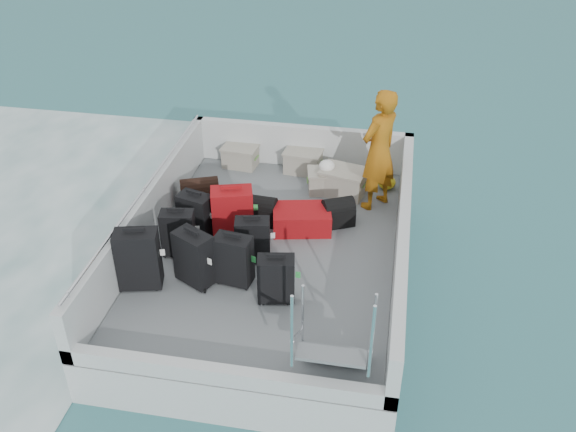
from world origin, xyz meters
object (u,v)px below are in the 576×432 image
(suitcase_2, at_px, (196,216))
(suitcase_3, at_px, (194,259))
(crate_3, at_px, (343,183))
(suitcase_0, at_px, (139,260))
(suitcase_1, at_px, (178,234))
(suitcase_5, at_px, (233,215))
(crate_1, at_px, (303,162))
(crate_0, at_px, (240,157))
(suitcase_4, at_px, (234,260))
(crate_2, at_px, (326,182))
(suitcase_6, at_px, (276,280))
(passenger, at_px, (379,150))
(suitcase_7, at_px, (253,241))
(suitcase_8, at_px, (302,219))

(suitcase_2, height_order, suitcase_3, suitcase_3)
(crate_3, bearing_deg, suitcase_2, -141.09)
(suitcase_0, bearing_deg, suitcase_1, 57.27)
(suitcase_3, distance_m, suitcase_5, 1.06)
(crate_1, bearing_deg, suitcase_0, -114.75)
(suitcase_2, xyz_separation_m, crate_0, (0.10, 2.10, -0.17))
(suitcase_4, relative_size, crate_2, 1.25)
(suitcase_0, relative_size, suitcase_5, 1.05)
(suitcase_4, distance_m, crate_1, 3.02)
(crate_3, bearing_deg, suitcase_5, -133.05)
(suitcase_2, height_order, crate_1, suitcase_2)
(suitcase_6, height_order, passenger, passenger)
(suitcase_1, bearing_deg, suitcase_7, -7.01)
(suitcase_7, relative_size, crate_2, 1.16)
(suitcase_4, xyz_separation_m, crate_1, (0.39, 2.99, -0.17))
(suitcase_0, xyz_separation_m, crate_0, (0.46, 3.27, -0.24))
(suitcase_3, bearing_deg, crate_1, 103.18)
(suitcase_4, relative_size, suitcase_7, 1.08)
(suitcase_1, height_order, suitcase_6, suitcase_1)
(crate_0, distance_m, passenger, 2.53)
(crate_1, bearing_deg, suitcase_6, -86.48)
(suitcase_6, xyz_separation_m, crate_3, (0.52, 2.64, -0.11))
(passenger, bearing_deg, suitcase_2, -23.59)
(suitcase_8, xyz_separation_m, crate_2, (0.20, 1.10, 0.00))
(suitcase_0, height_order, suitcase_5, suitcase_0)
(suitcase_1, distance_m, suitcase_2, 0.46)
(suitcase_2, xyz_separation_m, suitcase_3, (0.28, -0.98, 0.03))
(suitcase_0, height_order, crate_2, suitcase_0)
(suitcase_2, distance_m, suitcase_5, 0.51)
(suitcase_6, relative_size, passenger, 0.33)
(suitcase_2, distance_m, passenger, 2.76)
(suitcase_4, height_order, crate_0, suitcase_4)
(suitcase_2, distance_m, suitcase_8, 1.48)
(crate_1, bearing_deg, suitcase_8, -81.34)
(suitcase_5, xyz_separation_m, suitcase_8, (0.90, 0.39, -0.22))
(suitcase_4, bearing_deg, crate_2, 79.26)
(crate_0, relative_size, crate_3, 0.83)
(suitcase_5, bearing_deg, suitcase_1, -157.13)
(suitcase_6, bearing_deg, crate_2, 74.65)
(suitcase_4, xyz_separation_m, crate_0, (-0.67, 2.99, -0.18))
(suitcase_0, relative_size, suitcase_3, 1.10)
(suitcase_5, height_order, crate_0, suitcase_5)
(crate_1, bearing_deg, suitcase_7, -95.89)
(suitcase_3, relative_size, crate_3, 1.12)
(suitcase_6, height_order, crate_1, suitcase_6)
(crate_2, bearing_deg, crate_3, -5.65)
(suitcase_2, height_order, suitcase_5, suitcase_5)
(suitcase_6, height_order, crate_3, suitcase_6)
(suitcase_6, distance_m, passenger, 2.69)
(suitcase_8, bearing_deg, suitcase_7, 137.07)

